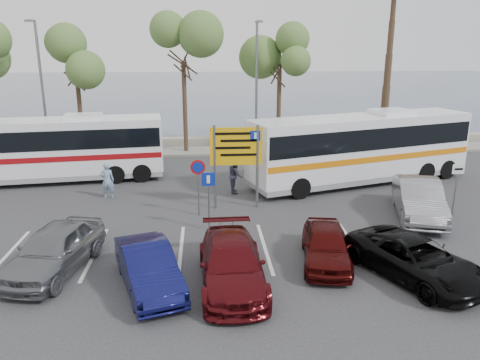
{
  "coord_description": "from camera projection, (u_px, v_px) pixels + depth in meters",
  "views": [
    {
      "loc": [
        -0.32,
        -15.84,
        6.81
      ],
      "look_at": [
        1.15,
        3.0,
        1.29
      ],
      "focal_mm": 35.0,
      "sensor_mm": 36.0,
      "label": 1
    }
  ],
  "objects": [
    {
      "name": "sign_parking",
      "position": [
        209.0,
        193.0,
        17.42
      ],
      "size": [
        0.5,
        0.07,
        2.25
      ],
      "color": "slate",
      "rests_on": "ground"
    },
    {
      "name": "lane_markings",
      "position": [
        183.0,
        250.0,
        16.05
      ],
      "size": [
        12.02,
        4.2,
        0.01
      ],
      "primitive_type": null,
      "color": "silver",
      "rests_on": "ground"
    },
    {
      "name": "sign_no_stop",
      "position": [
        198.0,
        178.0,
        18.88
      ],
      "size": [
        0.6,
        0.08,
        2.35
      ],
      "color": "slate",
      "rests_on": "ground"
    },
    {
      "name": "tree_left",
      "position": [
        75.0,
        58.0,
        28.21
      ],
      "size": [
        3.2,
        3.2,
        7.2
      ],
      "color": "#382619",
      "rests_on": "kerb_strip"
    },
    {
      "name": "car_silver_b",
      "position": [
        419.0,
        199.0,
        18.93
      ],
      "size": [
        2.83,
        4.91,
        1.53
      ],
      "primitive_type": "imported",
      "rotation": [
        0.0,
        0.0,
        -0.28
      ],
      "color": "gray",
      "rests_on": "ground"
    },
    {
      "name": "car_red",
      "position": [
        326.0,
        245.0,
        14.96
      ],
      "size": [
        2.1,
        3.87,
        1.25
      ],
      "primitive_type": "imported",
      "rotation": [
        0.0,
        0.0,
        -0.18
      ],
      "color": "#400A09",
      "rests_on": "ground"
    },
    {
      "name": "sign_taxi",
      "position": [
        457.0,
        183.0,
        18.85
      ],
      "size": [
        0.5,
        0.07,
        2.2
      ],
      "color": "slate",
      "rests_on": "ground"
    },
    {
      "name": "seawall",
      "position": [
        209.0,
        142.0,
        32.32
      ],
      "size": [
        48.0,
        0.8,
        0.6
      ],
      "primitive_type": "cube",
      "color": "gray",
      "rests_on": "ground"
    },
    {
      "name": "suv_black",
      "position": [
        415.0,
        259.0,
        14.0
      ],
      "size": [
        3.72,
        4.9,
        1.24
      ],
      "primitive_type": "imported",
      "rotation": [
        0.0,
        0.0,
        0.43
      ],
      "color": "black",
      "rests_on": "ground"
    },
    {
      "name": "car_blue",
      "position": [
        148.0,
        267.0,
        13.41
      ],
      "size": [
        2.52,
        4.15,
        1.29
      ],
      "primitive_type": "imported",
      "rotation": [
        0.0,
        0.0,
        0.32
      ],
      "color": "#0E1045",
      "rests_on": "ground"
    },
    {
      "name": "direction_sign",
      "position": [
        236.0,
        153.0,
        19.54
      ],
      "size": [
        2.2,
        0.12,
        3.6
      ],
      "color": "slate",
      "rests_on": "ground"
    },
    {
      "name": "car_silver_a",
      "position": [
        54.0,
        249.0,
        14.4
      ],
      "size": [
        2.66,
        4.57,
        1.46
      ],
      "primitive_type": "imported",
      "rotation": [
        0.0,
        0.0,
        -0.23
      ],
      "color": "slate",
      "rests_on": "ground"
    },
    {
      "name": "street_lamp_left",
      "position": [
        41.0,
        82.0,
        27.99
      ],
      "size": [
        0.45,
        1.15,
        8.01
      ],
      "color": "slate",
      "rests_on": "kerb_strip"
    },
    {
      "name": "pedestrian_near",
      "position": [
        107.0,
        180.0,
        21.29
      ],
      "size": [
        0.64,
        0.46,
        1.66
      ],
      "primitive_type": "imported",
      "rotation": [
        0.0,
        0.0,
        3.24
      ],
      "color": "#809CBB",
      "rests_on": "ground"
    },
    {
      "name": "pedestrian_far",
      "position": [
        235.0,
        175.0,
        22.08
      ],
      "size": [
        0.65,
        0.83,
        1.69
      ],
      "primitive_type": "imported",
      "rotation": [
        0.0,
        0.0,
        1.56
      ],
      "color": "#35384F",
      "rests_on": "ground"
    },
    {
      "name": "tree_right",
      "position": [
        280.0,
        54.0,
        29.09
      ],
      "size": [
        3.2,
        3.2,
        7.4
      ],
      "color": "#382619",
      "rests_on": "kerb_strip"
    },
    {
      "name": "car_maroon",
      "position": [
        232.0,
        264.0,
        13.58
      ],
      "size": [
        1.95,
        4.58,
        1.32
      ],
      "primitive_type": "imported",
      "rotation": [
        0.0,
        0.0,
        0.02
      ],
      "color": "#520D12",
      "rests_on": "ground"
    },
    {
      "name": "tree_mid",
      "position": [
        183.0,
        46.0,
        28.51
      ],
      "size": [
        3.2,
        3.2,
        8.0
      ],
      "color": "#382619",
      "rests_on": "kerb_strip"
    },
    {
      "name": "street_lamp_right",
      "position": [
        257.0,
        81.0,
        28.96
      ],
      "size": [
        0.45,
        1.15,
        8.01
      ],
      "color": "slate",
      "rests_on": "kerb_strip"
    },
    {
      "name": "kerb_strip",
      "position": [
        209.0,
        151.0,
        30.47
      ],
      "size": [
        44.0,
        2.4,
        0.15
      ],
      "primitive_type": "cube",
      "color": "gray",
      "rests_on": "ground"
    },
    {
      "name": "sea",
      "position": [
        205.0,
        88.0,
        74.51
      ],
      "size": [
        140.0,
        140.0,
        0.0
      ],
      "primitive_type": "plane",
      "color": "#39475B",
      "rests_on": "ground"
    },
    {
      "name": "coach_bus_left",
      "position": [
        53.0,
        151.0,
        23.66
      ],
      "size": [
        11.13,
        3.7,
        3.4
      ],
      "color": "white",
      "rests_on": "ground"
    },
    {
      "name": "ground",
      "position": [
        215.0,
        237.0,
        17.09
      ],
      "size": [
        120.0,
        120.0,
        0.0
      ],
      "primitive_type": "plane",
      "color": "#2E2F31",
      "rests_on": "ground"
    },
    {
      "name": "coach_bus_right",
      "position": [
        361.0,
        150.0,
        23.39
      ],
      "size": [
        11.83,
        5.94,
        3.63
      ],
      "color": "white",
      "rests_on": "ground"
    }
  ]
}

